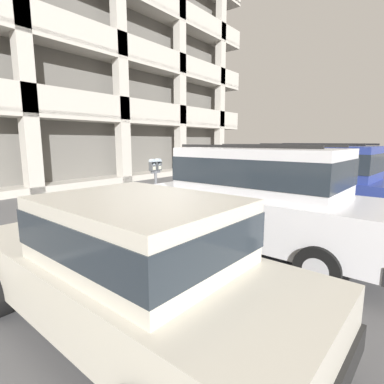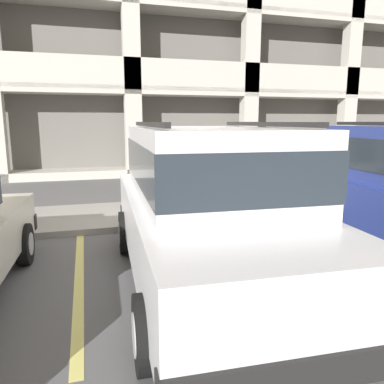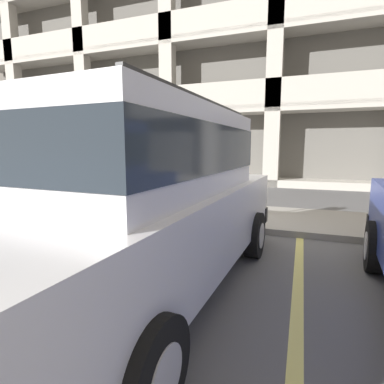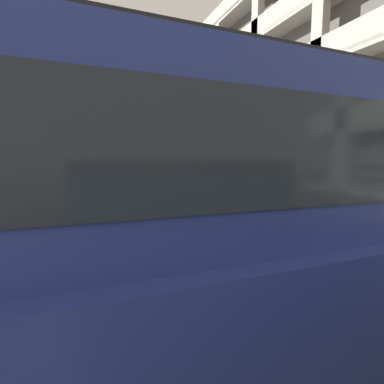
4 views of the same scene
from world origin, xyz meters
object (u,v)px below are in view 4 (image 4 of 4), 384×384
Objects in this scene: silver_suv at (138,186)px; red_sedan at (113,186)px; parking_meter_near at (258,173)px; dark_hatchback at (226,223)px.

red_sedan is at bearing -177.27° from silver_suv.
silver_suv is 2.78m from parking_meter_near.
silver_suv is at bearing 2.73° from red_sedan.
parking_meter_near reaches higher than red_sedan.
red_sedan is 4.32m from parking_meter_near.
silver_suv is 3.13× the size of parking_meter_near.
red_sedan is at bearing -175.68° from dark_hatchback.
dark_hatchback is (6.44, -0.12, 0.27)m from red_sedan.
dark_hatchback is (3.25, -0.12, 0.00)m from silver_suv.
parking_meter_near is at bearing 142.96° from dark_hatchback.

